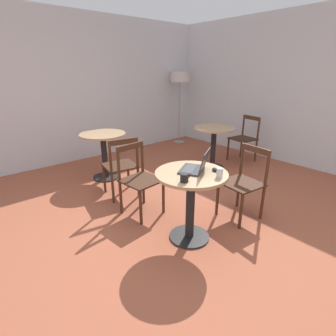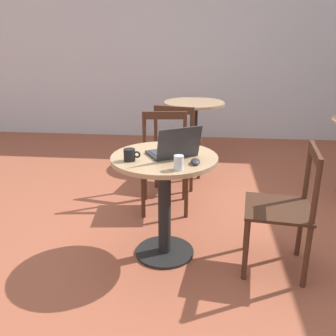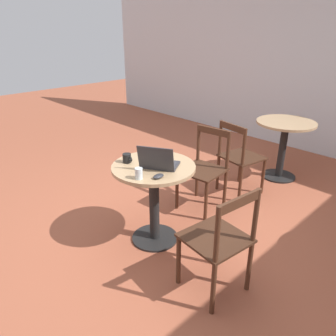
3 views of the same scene
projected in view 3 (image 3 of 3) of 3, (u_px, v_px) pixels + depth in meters
ground_plane at (162, 233)px, 3.19m from camera, size 16.00×16.00×0.00m
wall_back at (324, 63)px, 4.70m from camera, size 9.40×0.06×2.70m
cafe_table_near at (154, 187)px, 2.89m from camera, size 0.73×0.73×0.76m
cafe_table_far at (284, 137)px, 4.15m from camera, size 0.73×0.73×0.76m
chair_near_right at (219, 241)px, 2.35m from camera, size 0.47×0.47×0.87m
chair_near_back at (204, 169)px, 3.50m from camera, size 0.47×0.47×0.87m
chair_far_front at (239, 158)px, 3.80m from camera, size 0.50×0.50×0.87m
laptop at (159, 162)px, 2.75m from camera, size 0.39×0.38×0.22m
mouse at (158, 176)px, 2.58m from camera, size 0.06×0.10×0.03m
mug at (127, 158)px, 2.86m from camera, size 0.11×0.07×0.08m
drinking_glass at (139, 174)px, 2.55m from camera, size 0.06×0.06×0.09m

